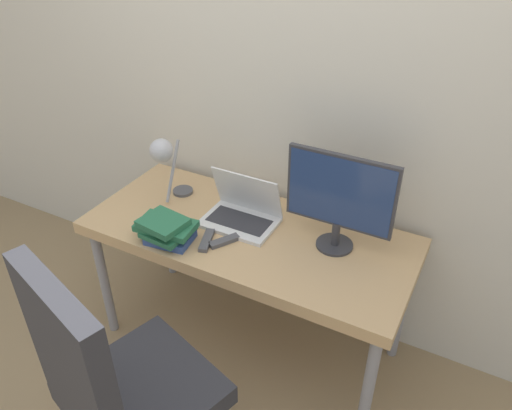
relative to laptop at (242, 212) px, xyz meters
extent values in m
plane|color=#937A56|center=(0.06, -0.39, -0.79)|extent=(12.00, 12.00, 0.00)
cube|color=beige|center=(0.06, 0.35, 0.51)|extent=(8.00, 0.05, 2.60)
cube|color=tan|center=(0.06, -0.06, -0.08)|extent=(1.54, 0.67, 0.06)
cylinder|color=gray|center=(-0.65, -0.33, -0.45)|extent=(0.05, 0.05, 0.68)
cylinder|color=gray|center=(0.77, -0.33, -0.45)|extent=(0.05, 0.05, 0.68)
cylinder|color=gray|center=(-0.65, 0.22, -0.45)|extent=(0.05, 0.05, 0.68)
cylinder|color=gray|center=(0.77, 0.22, -0.45)|extent=(0.05, 0.05, 0.68)
cube|color=silver|center=(0.00, -0.03, -0.04)|extent=(0.35, 0.24, 0.02)
cube|color=#2D2D33|center=(0.00, -0.03, -0.03)|extent=(0.29, 0.14, 0.00)
cube|color=silver|center=(0.00, 0.05, 0.08)|extent=(0.35, 0.08, 0.23)
cube|color=black|center=(0.00, 0.05, 0.08)|extent=(0.31, 0.07, 0.20)
cylinder|color=#333338|center=(0.46, 0.02, -0.04)|extent=(0.17, 0.17, 0.01)
cylinder|color=#333338|center=(0.46, 0.02, 0.02)|extent=(0.04, 0.04, 0.11)
cube|color=#333338|center=(0.46, 0.03, 0.23)|extent=(0.47, 0.02, 0.34)
cube|color=navy|center=(0.46, 0.02, 0.23)|extent=(0.45, 0.00, 0.31)
cylinder|color=#4C4C51|center=(-0.40, 0.08, -0.04)|extent=(0.10, 0.10, 0.02)
cylinder|color=#99999E|center=(-0.40, 0.02, 0.11)|extent=(0.02, 0.15, 0.29)
sphere|color=#B2B2B7|center=(-0.40, -0.05, 0.25)|extent=(0.11, 0.11, 0.11)
sphere|color=black|center=(-0.12, -0.63, -0.76)|extent=(0.05, 0.05, 0.05)
cube|color=#2D2D33|center=(0.05, -0.86, -0.29)|extent=(0.63, 0.63, 0.09)
cube|color=#2D2D33|center=(-0.01, -1.06, 0.06)|extent=(0.48, 0.21, 0.62)
cube|color=#334C8C|center=(-0.21, -0.29, -0.03)|extent=(0.22, 0.17, 0.04)
cube|color=#286B47|center=(-0.22, -0.28, 0.00)|extent=(0.20, 0.21, 0.02)
cube|color=#286B47|center=(-0.23, -0.28, 0.02)|extent=(0.27, 0.18, 0.03)
cube|color=#286B47|center=(-0.23, -0.30, 0.05)|extent=(0.21, 0.19, 0.03)
cube|color=#4C4C51|center=(0.01, -0.19, -0.04)|extent=(0.11, 0.14, 0.02)
cube|color=#4C4C51|center=(-0.06, -0.22, -0.04)|extent=(0.09, 0.16, 0.02)
camera|label=1|loc=(0.98, -1.70, 1.32)|focal=35.00mm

